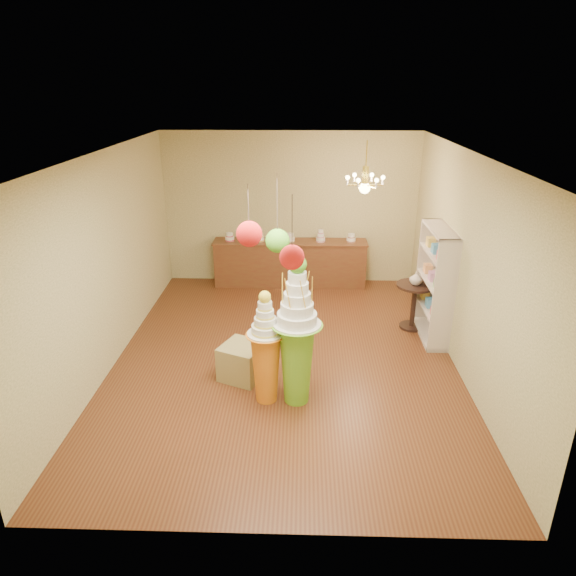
{
  "coord_description": "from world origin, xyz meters",
  "views": [
    {
      "loc": [
        0.26,
        -6.76,
        3.88
      ],
      "look_at": [
        0.05,
        0.0,
        1.13
      ],
      "focal_mm": 32.0,
      "sensor_mm": 36.0,
      "label": 1
    }
  ],
  "objects_px": {
    "pedestal_green": "(297,344)",
    "pedestal_orange": "(266,358)",
    "sideboard": "(290,262)",
    "round_table": "(414,300)"
  },
  "relations": [
    {
      "from": "pedestal_green",
      "to": "pedestal_orange",
      "type": "bearing_deg",
      "value": 179.35
    },
    {
      "from": "pedestal_orange",
      "to": "sideboard",
      "type": "relative_size",
      "value": 0.5
    },
    {
      "from": "pedestal_green",
      "to": "pedestal_orange",
      "type": "xyz_separation_m",
      "value": [
        -0.39,
        0.0,
        -0.2
      ]
    },
    {
      "from": "sideboard",
      "to": "round_table",
      "type": "bearing_deg",
      "value": -42.12
    },
    {
      "from": "round_table",
      "to": "pedestal_orange",
      "type": "bearing_deg",
      "value": -136.6
    },
    {
      "from": "pedestal_orange",
      "to": "round_table",
      "type": "bearing_deg",
      "value": 43.4
    },
    {
      "from": "sideboard",
      "to": "round_table",
      "type": "distance_m",
      "value": 2.83
    },
    {
      "from": "pedestal_green",
      "to": "sideboard",
      "type": "bearing_deg",
      "value": 92.69
    },
    {
      "from": "pedestal_green",
      "to": "sideboard",
      "type": "height_order",
      "value": "pedestal_green"
    },
    {
      "from": "pedestal_green",
      "to": "sideboard",
      "type": "distance_m",
      "value": 4.1
    }
  ]
}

